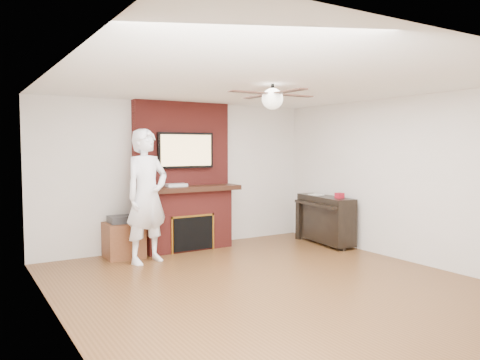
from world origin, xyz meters
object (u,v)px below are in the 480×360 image
side_table (123,238)px  person (147,196)px  fireplace (185,191)px  piano (325,218)px

side_table → person: bearing=-67.9°
fireplace → person: fireplace is taller
person → piano: size_ratio=1.48×
fireplace → side_table: fireplace is taller
side_table → piano: (3.39, -0.91, 0.16)m
fireplace → piano: bearing=-23.0°
side_table → piano: 3.51m
person → side_table: 0.90m
person → side_table: (-0.20, 0.53, -0.70)m
person → side_table: bearing=93.0°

